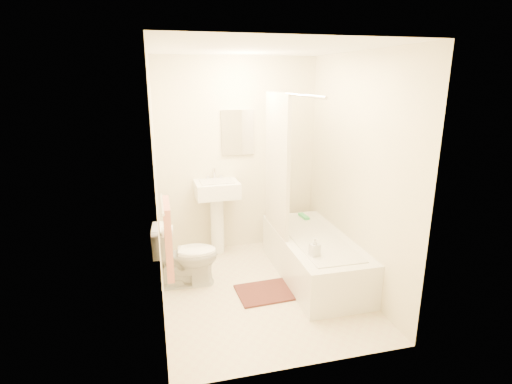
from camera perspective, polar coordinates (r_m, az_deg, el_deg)
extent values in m
plane|color=beige|center=(4.33, 0.83, -13.75)|extent=(2.40, 2.40, 0.00)
plane|color=white|center=(3.76, 0.98, 19.86)|extent=(2.40, 2.40, 0.00)
cube|color=beige|center=(5.01, -2.65, 5.11)|extent=(2.00, 0.02, 2.40)
cube|color=beige|center=(3.75, -14.04, 0.89)|extent=(0.02, 2.40, 2.40)
cube|color=beige|center=(4.24, 14.10, 2.60)|extent=(0.02, 2.40, 2.40)
cube|color=white|center=(4.95, -2.64, 8.49)|extent=(0.40, 0.03, 0.55)
cylinder|color=silver|center=(3.94, 4.91, 13.82)|extent=(0.03, 1.70, 0.03)
cube|color=silver|center=(4.42, 3.00, 3.88)|extent=(0.04, 0.80, 1.55)
cylinder|color=silver|center=(3.54, -13.25, -1.66)|extent=(0.02, 0.60, 0.02)
cube|color=#CC7266|center=(3.64, -12.45, -6.43)|extent=(0.06, 0.45, 0.66)
cylinder|color=white|center=(4.02, -12.57, -5.51)|extent=(0.11, 0.12, 0.12)
imported|color=white|center=(4.35, -9.97, -8.90)|extent=(0.70, 0.42, 0.67)
cube|color=#48231A|center=(4.26, 1.58, -14.09)|extent=(0.63, 0.49, 0.02)
imported|color=silver|center=(3.96, 8.39, -7.82)|extent=(0.11, 0.11, 0.19)
cube|color=green|center=(5.00, 6.84, -3.52)|extent=(0.08, 0.21, 0.04)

